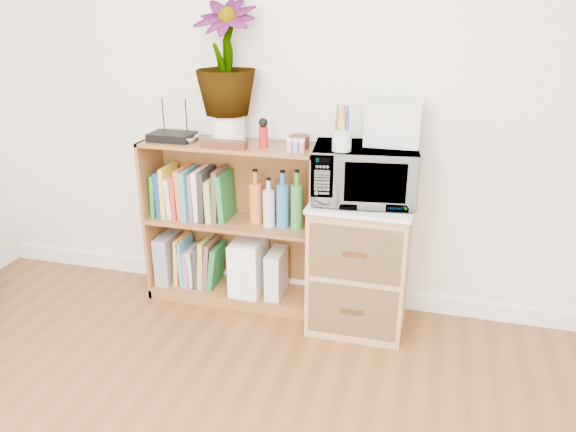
% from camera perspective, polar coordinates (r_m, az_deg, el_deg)
% --- Properties ---
extents(skirting_board, '(4.00, 0.02, 0.10)m').
position_cam_1_polar(skirting_board, '(3.44, 0.96, -7.16)').
color(skirting_board, white).
rests_on(skirting_board, ground).
extents(bookshelf, '(1.00, 0.30, 0.95)m').
position_cam_1_polar(bookshelf, '(3.24, -5.63, -0.85)').
color(bookshelf, brown).
rests_on(bookshelf, ground).
extents(wicker_unit, '(0.50, 0.45, 0.70)m').
position_cam_1_polar(wicker_unit, '(3.05, 7.31, -4.93)').
color(wicker_unit, '#9E7542').
rests_on(wicker_unit, ground).
extents(microwave, '(0.55, 0.41, 0.28)m').
position_cam_1_polar(microwave, '(2.85, 7.75, 4.26)').
color(microwave, silver).
rests_on(microwave, wicker_unit).
extents(pen_cup, '(0.09, 0.09, 0.10)m').
position_cam_1_polar(pen_cup, '(2.71, 5.48, 7.66)').
color(pen_cup, silver).
rests_on(pen_cup, microwave).
extents(small_appliance, '(0.27, 0.22, 0.21)m').
position_cam_1_polar(small_appliance, '(2.87, 10.68, 9.27)').
color(small_appliance, silver).
rests_on(small_appliance, microwave).
extents(router, '(0.24, 0.16, 0.04)m').
position_cam_1_polar(router, '(3.20, -11.70, 7.90)').
color(router, black).
rests_on(router, bookshelf).
extents(white_bowl, '(0.13, 0.13, 0.03)m').
position_cam_1_polar(white_bowl, '(3.16, -10.35, 7.70)').
color(white_bowl, white).
rests_on(white_bowl, bookshelf).
extents(plant_pot, '(0.18, 0.18, 0.15)m').
position_cam_1_polar(plant_pot, '(3.10, -6.08, 8.83)').
color(plant_pot, silver).
rests_on(plant_pot, bookshelf).
extents(potted_plant, '(0.33, 0.33, 0.59)m').
position_cam_1_polar(potted_plant, '(3.04, -6.36, 15.65)').
color(potted_plant, '#447C31').
rests_on(potted_plant, plant_pot).
extents(trinket_box, '(0.25, 0.06, 0.04)m').
position_cam_1_polar(trinket_box, '(2.99, -6.51, 7.26)').
color(trinket_box, '#3C1C10').
rests_on(trinket_box, bookshelf).
extents(kokeshi_doll, '(0.05, 0.05, 0.11)m').
position_cam_1_polar(kokeshi_doll, '(2.97, -2.51, 8.00)').
color(kokeshi_doll, maroon).
rests_on(kokeshi_doll, bookshelf).
extents(wooden_bowl, '(0.11, 0.11, 0.06)m').
position_cam_1_polar(wooden_bowl, '(2.98, 1.14, 7.56)').
color(wooden_bowl, '#36190E').
rests_on(wooden_bowl, bookshelf).
extents(paint_jars, '(0.11, 0.04, 0.06)m').
position_cam_1_polar(paint_jars, '(2.88, 0.77, 7.04)').
color(paint_jars, pink).
rests_on(paint_jars, bookshelf).
extents(file_box, '(0.09, 0.23, 0.29)m').
position_cam_1_polar(file_box, '(3.50, -12.03, -4.08)').
color(file_box, gray).
rests_on(file_box, bookshelf).
extents(magazine_holder_left, '(0.10, 0.25, 0.32)m').
position_cam_1_polar(magazine_holder_left, '(3.31, -4.62, -4.98)').
color(magazine_holder_left, white).
rests_on(magazine_holder_left, bookshelf).
extents(magazine_holder_mid, '(0.10, 0.26, 0.33)m').
position_cam_1_polar(magazine_holder_mid, '(3.28, -3.43, -5.06)').
color(magazine_holder_mid, white).
rests_on(magazine_holder_mid, bookshelf).
extents(magazine_holder_right, '(0.09, 0.22, 0.27)m').
position_cam_1_polar(magazine_holder_right, '(3.26, -1.19, -5.78)').
color(magazine_holder_right, silver).
rests_on(magazine_holder_right, bookshelf).
extents(cookbooks, '(0.45, 0.20, 0.30)m').
position_cam_1_polar(cookbooks, '(3.27, -9.67, 2.22)').
color(cookbooks, '#217E27').
rests_on(cookbooks, bookshelf).
extents(liquor_bottles, '(0.48, 0.07, 0.32)m').
position_cam_1_polar(liquor_bottles, '(3.07, 0.25, 1.49)').
color(liquor_bottles, '#C76325').
rests_on(liquor_bottles, bookshelf).
extents(lower_books, '(0.28, 0.19, 0.29)m').
position_cam_1_polar(lower_books, '(3.43, -8.97, -4.69)').
color(lower_books, orange).
rests_on(lower_books, bookshelf).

